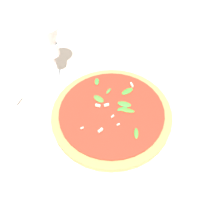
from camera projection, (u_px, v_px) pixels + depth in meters
The scene contains 4 objects.
ground_plane at pixel (105, 126), 0.61m from camera, with size 6.00×6.00×0.00m, color beige.
pizza_arugula_main at pixel (112, 115), 0.61m from camera, with size 0.35×0.35×0.05m.
wine_glass at pixel (50, 44), 0.61m from camera, with size 0.08×0.08×0.19m.
napkin at pixel (1, 124), 0.61m from camera, with size 0.16×0.13×0.01m.
Camera 1 is at (0.26, 0.20, 0.52)m, focal length 35.00 mm.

